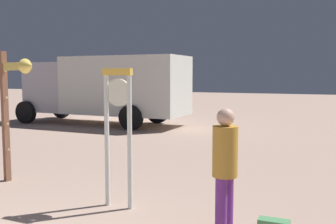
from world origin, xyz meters
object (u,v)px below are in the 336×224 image
arrow_sign (13,95)px  person_near_clock (225,167)px  standing_clock (118,122)px  box_truck_near (106,86)px

arrow_sign → person_near_clock: arrow_sign is taller
standing_clock → arrow_sign: (-2.32, 0.32, 0.34)m
person_near_clock → standing_clock: bearing=164.5°
arrow_sign → box_truck_near: bearing=111.2°
standing_clock → person_near_clock: standing_clock is taller
standing_clock → box_truck_near: (-5.42, 8.33, 0.24)m
arrow_sign → person_near_clock: size_ratio=1.52×
arrow_sign → person_near_clock: bearing=-11.2°
person_near_clock → arrow_sign: bearing=168.8°
standing_clock → arrow_sign: 2.37m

